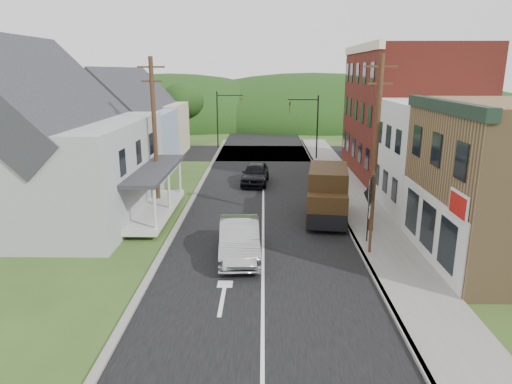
{
  "coord_description": "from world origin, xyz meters",
  "views": [
    {
      "loc": [
        0.0,
        -19.07,
        8.24
      ],
      "look_at": [
        -0.37,
        3.42,
        2.2
      ],
      "focal_mm": 32.0,
      "sensor_mm": 36.0,
      "label": 1
    }
  ],
  "objects_px": {
    "dark_sedan": "(255,174)",
    "route_sign_cluster": "(372,202)",
    "silver_sedan": "(239,239)",
    "delivery_van": "(328,194)",
    "warning_sign": "(368,207)"
  },
  "relations": [
    {
      "from": "silver_sedan",
      "to": "route_sign_cluster",
      "type": "xyz_separation_m",
      "value": [
        5.91,
        0.26,
        1.71
      ]
    },
    {
      "from": "route_sign_cluster",
      "to": "warning_sign",
      "type": "height_order",
      "value": "route_sign_cluster"
    },
    {
      "from": "silver_sedan",
      "to": "route_sign_cluster",
      "type": "distance_m",
      "value": 6.15
    },
    {
      "from": "route_sign_cluster",
      "to": "warning_sign",
      "type": "xyz_separation_m",
      "value": [
        0.2,
        1.39,
        -0.64
      ]
    },
    {
      "from": "dark_sedan",
      "to": "route_sign_cluster",
      "type": "relative_size",
      "value": 1.25
    },
    {
      "from": "silver_sedan",
      "to": "warning_sign",
      "type": "relative_size",
      "value": 1.85
    },
    {
      "from": "delivery_van",
      "to": "route_sign_cluster",
      "type": "bearing_deg",
      "value": -68.76
    },
    {
      "from": "dark_sedan",
      "to": "route_sign_cluster",
      "type": "height_order",
      "value": "route_sign_cluster"
    },
    {
      "from": "dark_sedan",
      "to": "delivery_van",
      "type": "height_order",
      "value": "delivery_van"
    },
    {
      "from": "delivery_van",
      "to": "warning_sign",
      "type": "xyz_separation_m",
      "value": [
        1.42,
        -3.75,
        0.41
      ]
    },
    {
      "from": "dark_sedan",
      "to": "delivery_van",
      "type": "bearing_deg",
      "value": -58.67
    },
    {
      "from": "dark_sedan",
      "to": "delivery_van",
      "type": "xyz_separation_m",
      "value": [
        4.22,
        -8.3,
        0.69
      ]
    },
    {
      "from": "delivery_van",
      "to": "route_sign_cluster",
      "type": "xyz_separation_m",
      "value": [
        1.22,
        -5.14,
        1.06
      ]
    },
    {
      "from": "warning_sign",
      "to": "route_sign_cluster",
      "type": "bearing_deg",
      "value": -119.8
    },
    {
      "from": "silver_sedan",
      "to": "delivery_van",
      "type": "bearing_deg",
      "value": 45.5
    }
  ]
}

